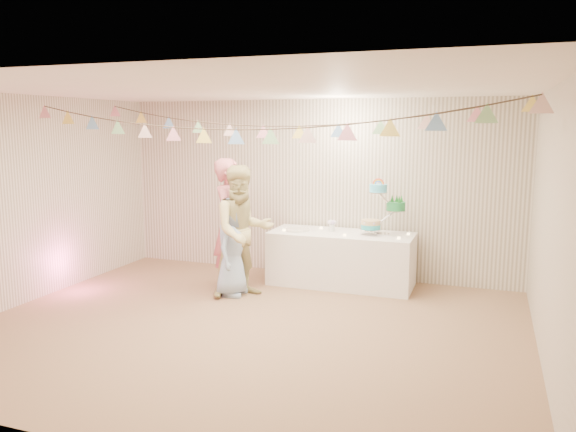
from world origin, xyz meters
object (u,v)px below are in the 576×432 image
(person_adult_a, at_px, (231,224))
(person_adult_b, at_px, (243,232))
(cake_stand, at_px, (382,208))
(person_child, at_px, (232,247))
(table, at_px, (341,259))

(person_adult_a, distance_m, person_adult_b, 0.39)
(cake_stand, distance_m, person_child, 2.10)
(table, distance_m, person_adult_b, 1.51)
(table, bearing_deg, person_child, -142.35)
(cake_stand, bearing_deg, person_adult_a, -159.02)
(cake_stand, height_order, person_adult_a, person_adult_a)
(table, height_order, person_adult_a, person_adult_a)
(person_adult_b, xyz_separation_m, person_child, (-0.15, -0.01, -0.21))
(table, relative_size, person_adult_b, 1.16)
(cake_stand, bearing_deg, person_child, -150.68)
(table, bearing_deg, person_adult_a, -153.40)
(person_adult_a, height_order, person_adult_b, person_adult_a)
(cake_stand, relative_size, person_adult_b, 0.42)
(table, xyz_separation_m, person_adult_b, (-1.08, -0.94, 0.49))
(person_child, bearing_deg, cake_stand, -61.69)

